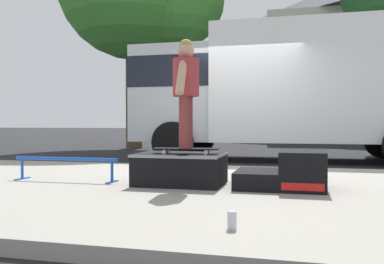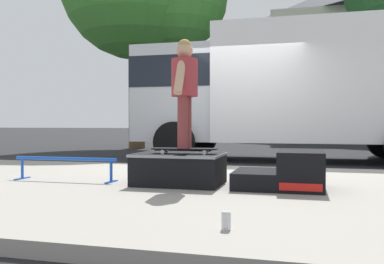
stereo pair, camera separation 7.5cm
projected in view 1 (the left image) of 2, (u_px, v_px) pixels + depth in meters
name	position (u px, v px, depth m)	size (l,w,h in m)	color
ground_plane	(234.00, 169.00, 7.86)	(140.00, 140.00, 0.00)	black
sidewalk_slab	(197.00, 191.00, 4.95)	(50.00, 5.00, 0.12)	gray
skate_box	(181.00, 168.00, 5.11)	(1.05, 0.80, 0.38)	black
kicker_ramp	(288.00, 173.00, 4.80)	(1.00, 0.80, 0.43)	black
grind_rail	(66.00, 163.00, 5.43)	(1.45, 0.28, 0.30)	blue
skateboard	(186.00, 149.00, 5.04)	(0.80, 0.28, 0.07)	black
skater_kid	(186.00, 84.00, 5.03)	(0.32, 0.67, 1.30)	brown
soda_can	(232.00, 220.00, 2.93)	(0.07, 0.07, 0.13)	silver
box_truck	(283.00, 87.00, 9.76)	(6.91, 2.63, 3.05)	white
house_behind	(361.00, 57.00, 21.49)	(9.54, 8.22, 8.40)	beige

